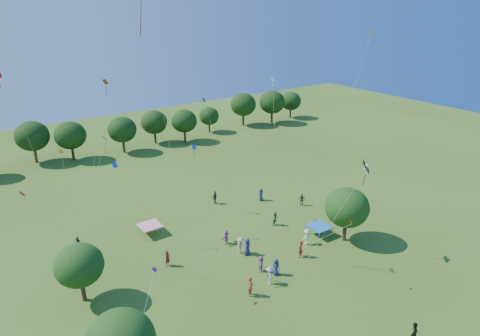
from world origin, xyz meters
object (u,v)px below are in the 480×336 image
at_px(near_tree_north, 79,265).
at_px(pirate_kite, 366,168).
at_px(man_in_black, 414,333).
at_px(near_tree_east, 347,208).
at_px(tent_blue, 319,226).
at_px(red_high_kite, 149,45).
at_px(tent_red_stripe, 150,225).

distance_m(near_tree_north, pirate_kite, 26.61).
bearing_deg(man_in_black, near_tree_east, 29.57).
bearing_deg(tent_blue, near_tree_north, 171.49).
xyz_separation_m(near_tree_north, tent_blue, (24.12, -3.61, -2.46)).
distance_m(near_tree_north, red_high_kite, 18.96).
height_order(tent_blue, pirate_kite, pirate_kite).
distance_m(near_tree_east, tent_blue, 3.90).
height_order(man_in_black, pirate_kite, pirate_kite).
distance_m(tent_red_stripe, pirate_kite, 23.35).
xyz_separation_m(near_tree_east, tent_blue, (-1.44, 2.30, -2.81)).
height_order(pirate_kite, red_high_kite, red_high_kite).
relative_size(tent_red_stripe, pirate_kite, 0.26).
relative_size(tent_red_stripe, red_high_kite, 0.09).
distance_m(near_tree_east, pirate_kite, 6.08).
bearing_deg(tent_blue, tent_red_stripe, 144.29).
distance_m(near_tree_north, near_tree_east, 26.24).
xyz_separation_m(tent_red_stripe, red_high_kite, (-0.78, -5.26, 19.34)).
relative_size(man_in_black, red_high_kite, 0.08).
height_order(tent_red_stripe, man_in_black, man_in_black).
bearing_deg(tent_red_stripe, pirate_kite, -45.26).
height_order(near_tree_north, near_tree_east, near_tree_east).
height_order(tent_blue, man_in_black, man_in_black).
relative_size(tent_red_stripe, tent_blue, 1.00).
xyz_separation_m(near_tree_east, red_high_kite, (-17.14, 7.76, 16.53)).
bearing_deg(pirate_kite, man_in_black, -119.35).
bearing_deg(man_in_black, tent_blue, 37.84).
height_order(near_tree_east, tent_blue, near_tree_east).
bearing_deg(tent_red_stripe, near_tree_east, -38.52).
xyz_separation_m(tent_blue, pirate_kite, (0.46, -4.79, 8.26)).
bearing_deg(red_high_kite, man_in_black, -63.97).
bearing_deg(near_tree_north, tent_red_stripe, 37.71).
bearing_deg(pirate_kite, near_tree_north, 161.13).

